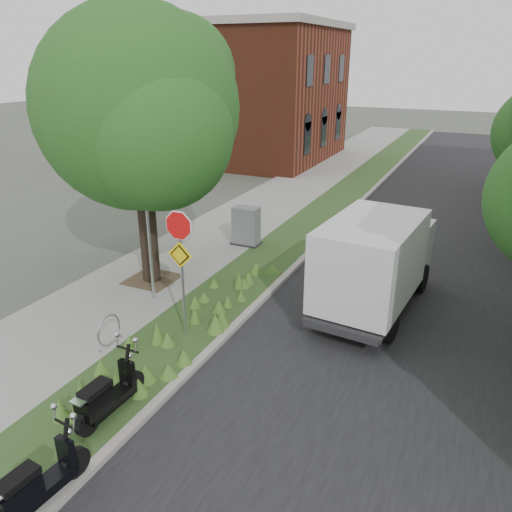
{
  "coord_description": "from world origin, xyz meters",
  "views": [
    {
      "loc": [
        4.66,
        -8.21,
        6.39
      ],
      "look_at": [
        -0.73,
        3.19,
        1.3
      ],
      "focal_mm": 35.0,
      "sensor_mm": 36.0,
      "label": 1
    }
  ],
  "objects_px": {
    "sign_assembly": "(180,248)",
    "box_truck": "(376,259)",
    "scooter_near": "(104,401)",
    "scooter_far": "(31,491)",
    "utility_cabinet": "(246,226)"
  },
  "relations": [
    {
      "from": "scooter_far",
      "to": "box_truck",
      "type": "relative_size",
      "value": 0.34
    },
    {
      "from": "sign_assembly",
      "to": "scooter_far",
      "type": "relative_size",
      "value": 1.88
    },
    {
      "from": "scooter_far",
      "to": "box_truck",
      "type": "distance_m",
      "value": 9.21
    },
    {
      "from": "sign_assembly",
      "to": "utility_cabinet",
      "type": "distance_m",
      "value": 6.53
    },
    {
      "from": "box_truck",
      "to": "utility_cabinet",
      "type": "xyz_separation_m",
      "value": [
        -5.15,
        2.78,
        -0.69
      ]
    },
    {
      "from": "scooter_near",
      "to": "box_truck",
      "type": "relative_size",
      "value": 0.35
    },
    {
      "from": "sign_assembly",
      "to": "scooter_near",
      "type": "xyz_separation_m",
      "value": [
        0.36,
        -3.25,
        -1.8
      ]
    },
    {
      "from": "scooter_near",
      "to": "utility_cabinet",
      "type": "relative_size",
      "value": 1.31
    },
    {
      "from": "scooter_near",
      "to": "scooter_far",
      "type": "height_order",
      "value": "scooter_near"
    },
    {
      "from": "sign_assembly",
      "to": "utility_cabinet",
      "type": "bearing_deg",
      "value": 102.76
    },
    {
      "from": "sign_assembly",
      "to": "scooter_near",
      "type": "height_order",
      "value": "sign_assembly"
    },
    {
      "from": "sign_assembly",
      "to": "scooter_far",
      "type": "height_order",
      "value": "sign_assembly"
    },
    {
      "from": "scooter_near",
      "to": "scooter_far",
      "type": "xyz_separation_m",
      "value": [
        0.42,
        -2.02,
        -0.01
      ]
    },
    {
      "from": "scooter_near",
      "to": "scooter_far",
      "type": "bearing_deg",
      "value": -78.2
    },
    {
      "from": "sign_assembly",
      "to": "box_truck",
      "type": "bearing_deg",
      "value": 42.17
    }
  ]
}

